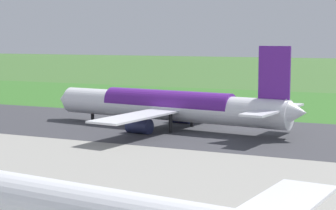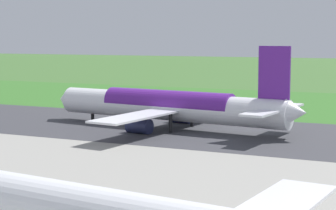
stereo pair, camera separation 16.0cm
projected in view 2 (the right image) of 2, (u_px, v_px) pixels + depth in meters
name	position (u px, v px, depth m)	size (l,w,h in m)	color
ground_plane	(111.00, 124.00, 116.52)	(800.00, 800.00, 0.00)	#3D662D
runway_asphalt	(111.00, 124.00, 116.52)	(600.00, 36.59, 0.06)	#38383D
grass_verge_foreground	(196.00, 102.00, 157.19)	(600.00, 80.00, 0.04)	#346B27
airliner_main	(170.00, 106.00, 110.59)	(54.13, 44.40, 15.88)	white
no_stopping_sign	(132.00, 94.00, 161.58)	(0.60, 0.10, 2.84)	slate
traffic_cone_orange	(116.00, 97.00, 168.10)	(0.40, 0.40, 0.55)	orange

